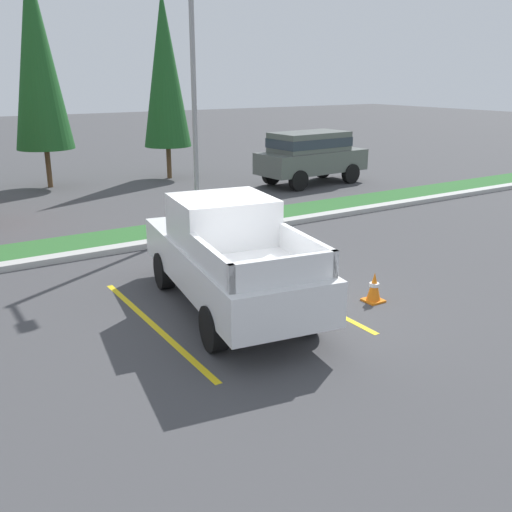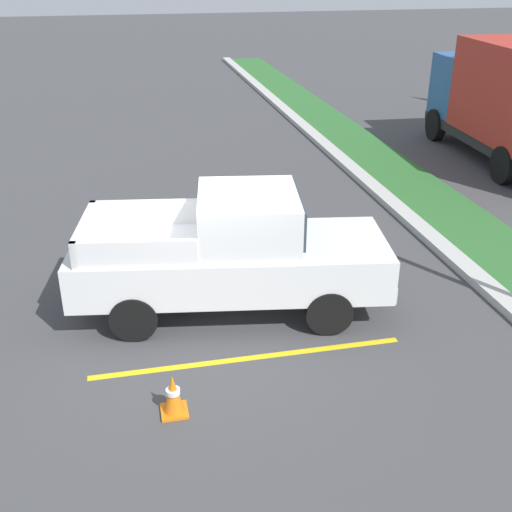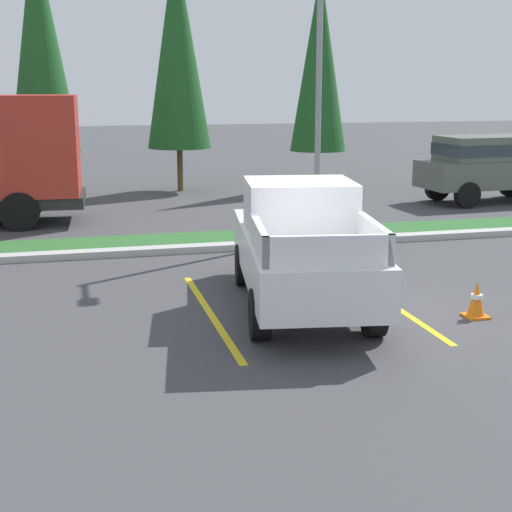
{
  "view_description": "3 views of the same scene",
  "coord_description": "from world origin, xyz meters",
  "px_view_note": "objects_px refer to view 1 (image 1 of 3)",
  "views": [
    {
      "loc": [
        -5.19,
        -8.56,
        4.25
      ],
      "look_at": [
        0.64,
        0.65,
        0.81
      ],
      "focal_mm": 40.26,
      "sensor_mm": 36.0,
      "label": 1
    },
    {
      "loc": [
        9.09,
        -1.26,
        5.54
      ],
      "look_at": [
        -0.43,
        0.81,
        0.83
      ],
      "focal_mm": 43.87,
      "sensor_mm": 36.0,
      "label": 2
    },
    {
      "loc": [
        -3.87,
        -11.2,
        3.64
      ],
      "look_at": [
        -0.96,
        0.29,
        0.93
      ],
      "focal_mm": 52.4,
      "sensor_mm": 36.0,
      "label": 3
    }
  ],
  "objects_px": {
    "street_light": "(196,87)",
    "cypress_tree_center": "(36,55)",
    "traffic_cone": "(374,287)",
    "cypress_tree_right_inner": "(165,70)",
    "suv_distant": "(311,154)",
    "pickup_truck_main": "(228,255)"
  },
  "relations": [
    {
      "from": "suv_distant",
      "to": "street_light",
      "type": "height_order",
      "value": "street_light"
    },
    {
      "from": "cypress_tree_right_inner",
      "to": "street_light",
      "type": "bearing_deg",
      "value": -108.58
    },
    {
      "from": "suv_distant",
      "to": "cypress_tree_right_inner",
      "type": "xyz_separation_m",
      "value": [
        -4.27,
        4.39,
        3.23
      ]
    },
    {
      "from": "street_light",
      "to": "traffic_cone",
      "type": "height_order",
      "value": "street_light"
    },
    {
      "from": "cypress_tree_center",
      "to": "suv_distant",
      "type": "bearing_deg",
      "value": -28.6
    },
    {
      "from": "suv_distant",
      "to": "traffic_cone",
      "type": "distance_m",
      "value": 12.83
    },
    {
      "from": "suv_distant",
      "to": "street_light",
      "type": "distance_m",
      "value": 8.73
    },
    {
      "from": "street_light",
      "to": "cypress_tree_right_inner",
      "type": "distance_m",
      "value": 9.08
    },
    {
      "from": "street_light",
      "to": "cypress_tree_right_inner",
      "type": "relative_size",
      "value": 0.9
    },
    {
      "from": "pickup_truck_main",
      "to": "suv_distant",
      "type": "distance_m",
      "value": 13.35
    },
    {
      "from": "pickup_truck_main",
      "to": "traffic_cone",
      "type": "relative_size",
      "value": 9.09
    },
    {
      "from": "pickup_truck_main",
      "to": "suv_distant",
      "type": "xyz_separation_m",
      "value": [
        9.31,
        9.57,
        0.2
      ]
    },
    {
      "from": "pickup_truck_main",
      "to": "cypress_tree_right_inner",
      "type": "bearing_deg",
      "value": 70.16
    },
    {
      "from": "pickup_truck_main",
      "to": "traffic_cone",
      "type": "distance_m",
      "value": 2.95
    },
    {
      "from": "street_light",
      "to": "cypress_tree_right_inner",
      "type": "xyz_separation_m",
      "value": [
        2.89,
        8.59,
        0.52
      ]
    },
    {
      "from": "suv_distant",
      "to": "cypress_tree_center",
      "type": "relative_size",
      "value": 0.56
    },
    {
      "from": "cypress_tree_right_inner",
      "to": "traffic_cone",
      "type": "height_order",
      "value": "cypress_tree_right_inner"
    },
    {
      "from": "suv_distant",
      "to": "street_light",
      "type": "relative_size",
      "value": 0.69
    },
    {
      "from": "pickup_truck_main",
      "to": "cypress_tree_center",
      "type": "distance_m",
      "value": 15.08
    },
    {
      "from": "suv_distant",
      "to": "traffic_cone",
      "type": "bearing_deg",
      "value": -121.89
    },
    {
      "from": "traffic_cone",
      "to": "cypress_tree_right_inner",
      "type": "bearing_deg",
      "value": 80.72
    },
    {
      "from": "street_light",
      "to": "cypress_tree_center",
      "type": "xyz_separation_m",
      "value": [
        -2.0,
        9.18,
        1.01
      ]
    }
  ]
}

